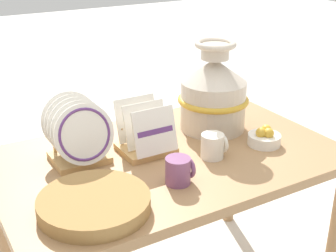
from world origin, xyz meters
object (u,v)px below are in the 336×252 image
object	(u,v)px
ceramic_vase	(213,92)
wicker_charger_stack	(94,204)
mug_cream_glaze	(213,146)
fruit_bowl	(264,138)
dish_rack_square_plates	(146,138)
mug_plum_glaze	(179,170)
dish_rack_round_plates	(79,136)

from	to	relation	value
ceramic_vase	wicker_charger_stack	world-z (taller)	ceramic_vase
mug_cream_glaze	fruit_bowl	world-z (taller)	mug_cream_glaze
wicker_charger_stack	mug_cream_glaze	bearing A→B (deg)	12.02
ceramic_vase	wicker_charger_stack	size ratio (longest dim) A/B	1.09
dish_rack_square_plates	ceramic_vase	bearing A→B (deg)	8.98
mug_plum_glaze	wicker_charger_stack	bearing A→B (deg)	-177.69
ceramic_vase	dish_rack_round_plates	size ratio (longest dim) A/B	1.57
dish_rack_round_plates	wicker_charger_stack	bearing A→B (deg)	-103.42
dish_rack_round_plates	wicker_charger_stack	world-z (taller)	dish_rack_round_plates
ceramic_vase	dish_rack_square_plates	world-z (taller)	ceramic_vase
dish_rack_square_plates	wicker_charger_stack	size ratio (longest dim) A/B	0.58
dish_rack_round_plates	mug_cream_glaze	distance (m)	0.46
ceramic_vase	fruit_bowl	xyz separation A→B (m)	(0.08, -0.22, -0.12)
dish_rack_round_plates	dish_rack_square_plates	bearing A→B (deg)	-10.57
ceramic_vase	dish_rack_square_plates	xyz separation A→B (m)	(-0.33, -0.05, -0.10)
dish_rack_round_plates	mug_plum_glaze	bearing A→B (deg)	-53.56
ceramic_vase	wicker_charger_stack	distance (m)	0.72
mug_cream_glaze	wicker_charger_stack	bearing A→B (deg)	-167.98
dish_rack_round_plates	fruit_bowl	xyz separation A→B (m)	(0.64, -0.22, -0.07)
dish_rack_square_plates	fruit_bowl	size ratio (longest dim) A/B	1.54
wicker_charger_stack	mug_cream_glaze	xyz separation A→B (m)	(0.49, 0.10, 0.02)
wicker_charger_stack	mug_cream_glaze	size ratio (longest dim) A/B	3.68
ceramic_vase	fruit_bowl	size ratio (longest dim) A/B	2.90
wicker_charger_stack	mug_cream_glaze	distance (m)	0.50
dish_rack_round_plates	wicker_charger_stack	xyz separation A→B (m)	(-0.07, -0.31, -0.07)
dish_rack_square_plates	mug_cream_glaze	size ratio (longest dim) A/B	2.13
wicker_charger_stack	fruit_bowl	distance (m)	0.71
mug_cream_glaze	ceramic_vase	bearing A→B (deg)	55.47
mug_plum_glaze	fruit_bowl	distance (m)	0.43
wicker_charger_stack	ceramic_vase	bearing A→B (deg)	26.46
wicker_charger_stack	mug_plum_glaze	world-z (taller)	mug_plum_glaze
dish_rack_square_plates	mug_plum_glaze	size ratio (longest dim) A/B	2.13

